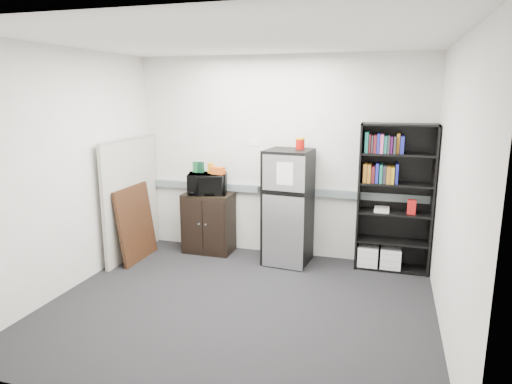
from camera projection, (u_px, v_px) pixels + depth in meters
The scene contains 18 objects.
floor at pixel (239, 306), 4.83m from camera, with size 4.00×4.00×0.00m, color black.
wall_back at pixel (279, 158), 6.17m from camera, with size 4.00×0.02×2.70m, color silver.
wall_right at pixel (454, 194), 3.98m from camera, with size 0.02×3.50×2.70m, color silver.
wall_left at pixel (68, 171), 5.09m from camera, with size 0.02×3.50×2.70m, color silver.
ceiling at pixel (236, 39), 4.25m from camera, with size 4.00×3.50×0.02m, color white.
electrical_raceway at pixel (278, 190), 6.24m from camera, with size 3.92×0.05×0.10m, color slate.
wall_note at pixel (254, 142), 6.22m from camera, with size 0.14×0.00×0.10m, color white.
bookshelf at pixel (393, 195), 5.66m from camera, with size 0.90×0.34×1.85m.
cubicle_partition at pixel (131, 198), 6.19m from camera, with size 0.06×1.30×1.62m.
cabinet at pixel (209, 223), 6.41m from camera, with size 0.67×0.45×0.84m.
microwave at pixel (207, 184), 6.27m from camera, with size 0.52×0.35×0.29m, color black.
snack_box_a at pixel (196, 167), 6.31m from camera, with size 0.07×0.05×0.15m, color #1A5B31.
snack_box_b at pixel (201, 167), 6.28m from camera, with size 0.07×0.05×0.15m, color #0B3420.
snack_box_c at pixel (211, 168), 6.24m from camera, with size 0.07×0.05×0.14m, color orange.
snack_bag at pixel (218, 171), 6.17m from camera, with size 0.18×0.10×0.10m, color #D35315.
refrigerator at pixel (288, 207), 5.94m from camera, with size 0.62×0.64×1.50m.
coffee_can at pixel (300, 143), 5.85m from camera, with size 0.12×0.12×0.16m.
framed_poster at pixel (136, 223), 6.10m from camera, with size 0.17×0.78×1.00m.
Camera 1 is at (1.44, -4.22, 2.22)m, focal length 32.00 mm.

